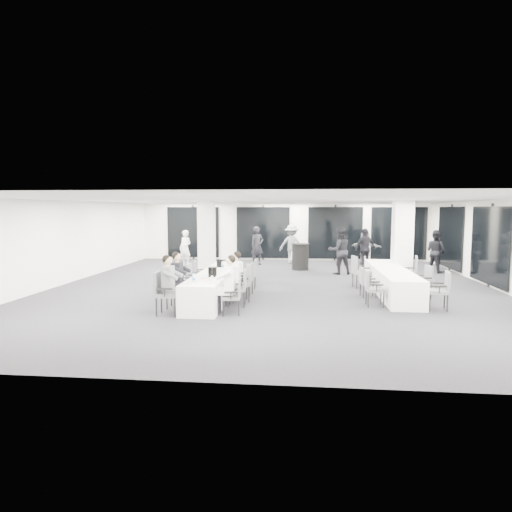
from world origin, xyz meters
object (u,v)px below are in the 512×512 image
Objects in this scene: chair_main_left_near at (164,290)px; chair_side_left_mid at (366,280)px; banquet_table_side at (391,281)px; standing_guest_h at (436,248)px; standing_guest_b at (340,247)px; standing_guest_d at (365,246)px; ice_bucket_near at (212,272)px; ice_bucket_far at (220,263)px; standing_guest_a at (257,243)px; chair_main_right_second at (240,285)px; cocktail_table at (300,257)px; standing_guest_f at (365,245)px; chair_main_left_far at (199,273)px; chair_main_right_fourth at (247,277)px; chair_side_left_far at (359,270)px; standing_guest_e at (404,250)px; chair_side_left_near at (372,286)px; chair_side_right_near at (441,288)px; banquet_table_main at (216,285)px; chair_main_right_mid at (243,280)px; chair_side_right_far at (411,270)px; chair_main_right_near at (234,294)px; chair_main_left_second at (174,286)px; chair_main_left_mid at (184,282)px; chair_side_right_mid at (424,279)px; standing_guest_c at (292,242)px; standing_guest_g at (185,246)px; chair_main_right_far at (252,272)px; chair_main_left_fourth at (193,276)px.

chair_main_left_near is 5.77m from chair_side_left_mid.
banquet_table_side is 2.62× the size of standing_guest_h.
standing_guest_b is 1.07× the size of standing_guest_d.
ice_bucket_far is at bearing 94.80° from ice_bucket_near.
chair_main_left_near is 9.92m from standing_guest_a.
ice_bucket_far reaches higher than chair_main_right_second.
cocktail_table is 0.63× the size of standing_guest_f.
chair_main_right_fourth is at bearing 44.09° from chair_main_left_far.
chair_side_left_far is 0.59× the size of standing_guest_e.
chair_side_left_near is 1.69m from chair_side_right_near.
banquet_table_main is 5.17× the size of chair_main_right_second.
standing_guest_f reaches higher than chair_main_right_mid.
chair_side_right_far is at bearing 53.31° from banquet_table_side.
standing_guest_f is (-0.66, 9.29, 0.31)m from chair_side_right_near.
banquet_table_side is at bearing 13.42° from banquet_table_main.
standing_guest_f is (-0.66, 6.04, 0.28)m from chair_side_right_far.
chair_main_right_near is 10.54m from standing_guest_h.
chair_side_left_far is at bearing 111.75° from standing_guest_f.
ice_bucket_near is 1.11× the size of ice_bucket_far.
cocktail_table is at bearing 69.76° from standing_guest_e.
banquet_table_main is 5.00× the size of chair_main_left_second.
standing_guest_h is (8.52, 6.35, 0.45)m from chair_main_left_mid.
chair_side_right_mid is 0.45× the size of standing_guest_c.
standing_guest_g is at bearing 109.53° from ice_bucket_near.
chair_main_left_mid is (-0.83, -0.34, 0.13)m from banquet_table_main.
chair_side_left_near is 10.24m from standing_guest_g.
standing_guest_e is (2.64, 1.06, -0.18)m from standing_guest_b.
chair_side_right_far is (6.75, 3.68, 0.01)m from chair_main_left_second.
chair_main_right_near is at bearing 54.56° from chair_main_left_mid.
chair_main_right_near is (1.65, -1.63, -0.00)m from chair_main_left_mid.
banquet_table_side is 5.83× the size of chair_side_left_mid.
standing_guest_b is 1.20× the size of standing_guest_f.
chair_main_right_mid is (1.66, -1.88, 0.08)m from chair_main_left_far.
chair_side_right_near is (5.08, -1.41, 0.02)m from chair_main_right_fourth.
ice_bucket_near is at bearing -156.50° from banquet_table_side.
standing_guest_a reaches higher than chair_main_left_far.
ice_bucket_near is (2.78, -7.83, -0.02)m from standing_guest_g.
standing_guest_c is at bearing -13.30° from chair_main_right_far.
chair_side_right_mid is at bearing 123.51° from standing_guest_h.
chair_side_right_near reaches higher than chair_main_right_second.
chair_side_right_far reaches higher than banquet_table_main.
standing_guest_h is at bearing -14.26° from chair_side_right_far.
cocktail_table reaches higher than chair_main_right_fourth.
chair_side_right_far is at bearing -86.52° from chair_main_right_far.
standing_guest_h is 8.10× the size of ice_bucket_far.
ice_bucket_far is (0.77, 2.39, 0.30)m from chair_main_left_second.
chair_main_right_far is at bearing 74.57° from ice_bucket_near.
chair_side_right_near is 0.57× the size of standing_guest_e.
chair_main_left_far is 0.48× the size of standing_guest_g.
chair_main_right_mid reaches higher than chair_main_left_fourth.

